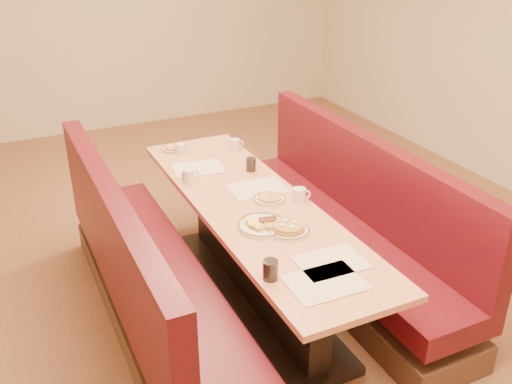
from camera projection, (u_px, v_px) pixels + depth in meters
name	position (u px, v px, depth m)	size (l,w,h in m)	color
ground	(253.00, 299.00, 3.96)	(8.00, 8.00, 0.00)	#9E6647
room_envelope	(253.00, 12.00, 3.12)	(6.04, 8.04, 2.82)	beige
diner_table	(253.00, 254.00, 3.80)	(0.70, 2.50, 0.75)	black
booth_left	(146.00, 283.00, 3.52)	(0.55, 2.50, 1.05)	#4C3326
booth_right	(345.00, 232.00, 4.09)	(0.55, 2.50, 1.05)	#4C3326
placemat_near_left	(325.00, 282.00, 2.85)	(0.38, 0.28, 0.00)	beige
placemat_near_right	(331.00, 262.00, 3.02)	(0.36, 0.27, 0.00)	beige
placemat_far_left	(199.00, 168.00, 4.13)	(0.36, 0.27, 0.00)	beige
placemat_far_right	(258.00, 188.00, 3.83)	(0.37, 0.28, 0.00)	beige
pancake_plate	(288.00, 229.00, 3.30)	(0.25, 0.25, 0.06)	silver
eggs_plate	(262.00, 225.00, 3.35)	(0.30, 0.30, 0.06)	silver
extra_plate_mid	(269.00, 199.00, 3.66)	(0.21, 0.21, 0.04)	silver
extra_plate_far	(174.00, 148.00, 4.46)	(0.20, 0.20, 0.04)	silver
coffee_mug_a	(300.00, 195.00, 3.64)	(0.12, 0.08, 0.09)	silver
coffee_mug_b	(189.00, 175.00, 3.91)	(0.13, 0.09, 0.09)	silver
coffee_mug_c	(236.00, 144.00, 4.46)	(0.11, 0.07, 0.08)	silver
coffee_mug_d	(181.00, 148.00, 4.38)	(0.10, 0.07, 0.08)	silver
soda_tumbler_near	(270.00, 270.00, 2.86)	(0.08, 0.08, 0.11)	black
soda_tumbler_mid	(251.00, 164.00, 4.08)	(0.07, 0.07, 0.10)	black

